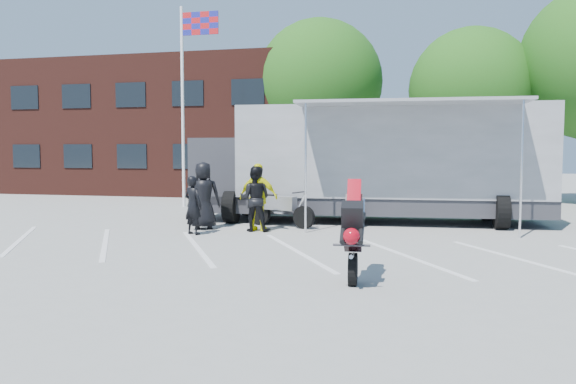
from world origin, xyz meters
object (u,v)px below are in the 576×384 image
at_px(spectator_leather_b, 193,205).
at_px(spectator_hivis, 258,197).
at_px(tree_left, 319,83).
at_px(flagpole, 188,81).
at_px(transporter_truck, 374,222).
at_px(tree_mid, 471,90).
at_px(spectator_leather_c, 255,199).
at_px(parked_motorcycle, 282,227).
at_px(spectator_leather_a, 203,196).
at_px(stunt_bike_rider, 355,277).

relative_size(spectator_leather_b, spectator_hivis, 0.83).
xyz_separation_m(tree_left, spectator_hivis, (0.45, -12.08, -4.61)).
distance_m(flagpole, transporter_truck, 9.77).
distance_m(tree_mid, spectator_leather_c, 13.58).
xyz_separation_m(parked_motorcycle, spectator_leather_a, (-2.08, -0.98, 0.97)).
distance_m(spectator_leather_a, spectator_hivis, 1.65).
bearing_deg(spectator_hivis, stunt_bike_rider, 125.76).
distance_m(tree_left, spectator_leather_c, 13.01).
bearing_deg(tree_mid, stunt_bike_rider, -101.24).
height_order(flagpole, transporter_truck, flagpole).
height_order(tree_left, spectator_leather_a, tree_left).
bearing_deg(flagpole, transporter_truck, -23.03).
xyz_separation_m(transporter_truck, spectator_leather_b, (-4.52, -3.87, 0.79)).
bearing_deg(spectator_hivis, spectator_leather_a, 3.21).
distance_m(flagpole, tree_mid, 12.31).
bearing_deg(parked_motorcycle, stunt_bike_rider, -135.78).
distance_m(tree_left, parked_motorcycle, 12.45).
xyz_separation_m(parked_motorcycle, spectator_leather_c, (-0.50, -1.05, 0.92)).
bearing_deg(spectator_hivis, spectator_leather_b, 38.17).
height_order(tree_mid, stunt_bike_rider, tree_mid).
bearing_deg(spectator_leather_a, transporter_truck, -168.21).
relative_size(tree_left, spectator_hivis, 4.54).
bearing_deg(stunt_bike_rider, spectator_leather_c, 119.82).
xyz_separation_m(stunt_bike_rider, spectator_leather_c, (-3.39, 5.13, 0.92)).
height_order(transporter_truck, stunt_bike_rider, transporter_truck).
relative_size(transporter_truck, parked_motorcycle, 5.08).
distance_m(flagpole, stunt_bike_rider, 14.72).
xyz_separation_m(tree_mid, spectator_leather_a, (-8.20, -11.08, -3.97)).
bearing_deg(transporter_truck, spectator_leather_a, -152.13).
bearing_deg(tree_mid, tree_left, 171.87).
height_order(tree_mid, spectator_leather_b, tree_mid).
relative_size(transporter_truck, spectator_hivis, 6.03).
xyz_separation_m(spectator_leather_a, spectator_leather_b, (0.13, -1.06, -0.18)).
distance_m(spectator_leather_a, spectator_leather_c, 1.57).
bearing_deg(transporter_truck, stunt_bike_rider, -91.00).
distance_m(transporter_truck, spectator_leather_c, 4.31).
bearing_deg(tree_mid, spectator_hivis, -120.59).
bearing_deg(spectator_hivis, tree_left, -84.65).
relative_size(tree_mid, spectator_leather_b, 4.84).
relative_size(tree_mid, spectator_hivis, 4.03).
xyz_separation_m(spectator_leather_b, spectator_leather_c, (1.44, 1.00, 0.12)).
xyz_separation_m(transporter_truck, spectator_hivis, (-3.00, -2.81, 0.95)).
xyz_separation_m(tree_mid, transporter_truck, (-3.55, -8.27, -4.94)).
bearing_deg(parked_motorcycle, transporter_truck, -35.50).
xyz_separation_m(flagpole, transporter_truck, (7.70, -3.27, -5.05)).
relative_size(stunt_bike_rider, spectator_leather_b, 1.21).
bearing_deg(spectator_leather_b, spectator_hivis, -123.33).
bearing_deg(flagpole, tree_mid, 23.97).
bearing_deg(parked_motorcycle, tree_left, 23.66).
relative_size(flagpole, spectator_leather_c, 4.37).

